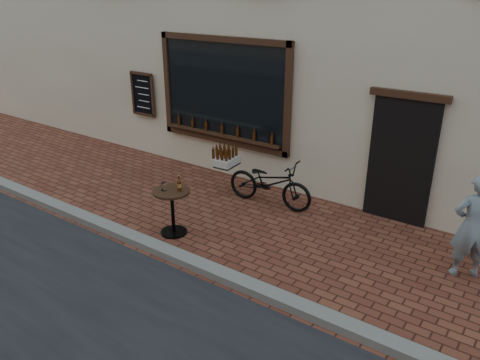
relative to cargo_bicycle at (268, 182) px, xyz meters
The scene contains 5 objects.
ground 2.73m from the cargo_bicycle, 83.97° to the right, with size 90.00×90.00×0.00m, color #58281C.
kerb 2.53m from the cargo_bicycle, 83.49° to the right, with size 90.00×0.25×0.12m, color slate.
cargo_bicycle is the anchor object (origin of this frame).
bistro_table 2.01m from the cargo_bicycle, 110.26° to the right, with size 0.62×0.62×1.06m.
pedestrian 3.63m from the cargo_bicycle, ahead, with size 0.57×0.38×1.58m, color gray.
Camera 1 is at (3.98, -4.29, 3.90)m, focal length 35.00 mm.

